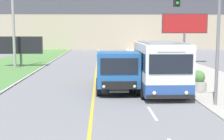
{
  "coord_description": "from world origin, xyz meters",
  "views": [
    {
      "loc": [
        0.41,
        -5.92,
        3.67
      ],
      "look_at": [
        1.1,
        12.55,
        1.4
      ],
      "focal_mm": 50.0,
      "sensor_mm": 36.0,
      "label": 1
    }
  ],
  "objects_px": {
    "car_distant": "(114,61)",
    "utility_pole_far": "(13,20)",
    "traffic_light_mast": "(205,28)",
    "dump_truck": "(117,72)",
    "planter_round_second": "(198,82)",
    "city_bus": "(160,68)",
    "billboard_large": "(185,25)",
    "billboard_small": "(21,46)"
  },
  "relations": [
    {
      "from": "car_distant",
      "to": "utility_pole_far",
      "type": "height_order",
      "value": "utility_pole_far"
    },
    {
      "from": "car_distant",
      "to": "traffic_light_mast",
      "type": "bearing_deg",
      "value": -77.5
    },
    {
      "from": "dump_truck",
      "to": "traffic_light_mast",
      "type": "xyz_separation_m",
      "value": [
        4.03,
        -3.95,
        2.6
      ]
    },
    {
      "from": "car_distant",
      "to": "traffic_light_mast",
      "type": "relative_size",
      "value": 0.71
    },
    {
      "from": "traffic_light_mast",
      "to": "planter_round_second",
      "type": "bearing_deg",
      "value": 76.17
    },
    {
      "from": "city_bus",
      "to": "car_distant",
      "type": "xyz_separation_m",
      "value": [
        -2.17,
        13.25,
        -0.87
      ]
    },
    {
      "from": "traffic_light_mast",
      "to": "billboard_large",
      "type": "distance_m",
      "value": 21.33
    },
    {
      "from": "car_distant",
      "to": "billboard_large",
      "type": "xyz_separation_m",
      "value": [
        8.3,
        4.25,
        3.72
      ]
    },
    {
      "from": "city_bus",
      "to": "planter_round_second",
      "type": "distance_m",
      "value": 2.6
    },
    {
      "from": "traffic_light_mast",
      "to": "billboard_small",
      "type": "xyz_separation_m",
      "value": [
        -13.44,
        18.22,
        -1.63
      ]
    },
    {
      "from": "dump_truck",
      "to": "planter_round_second",
      "type": "distance_m",
      "value": 4.98
    },
    {
      "from": "traffic_light_mast",
      "to": "planter_round_second",
      "type": "height_order",
      "value": "traffic_light_mast"
    },
    {
      "from": "dump_truck",
      "to": "billboard_large",
      "type": "height_order",
      "value": "billboard_large"
    },
    {
      "from": "city_bus",
      "to": "traffic_light_mast",
      "type": "relative_size",
      "value": 0.94
    },
    {
      "from": "city_bus",
      "to": "billboard_small",
      "type": "distance_m",
      "value": 19.11
    },
    {
      "from": "traffic_light_mast",
      "to": "billboard_small",
      "type": "relative_size",
      "value": 1.32
    },
    {
      "from": "car_distant",
      "to": "billboard_small",
      "type": "relative_size",
      "value": 0.94
    },
    {
      "from": "traffic_light_mast",
      "to": "utility_pole_far",
      "type": "bearing_deg",
      "value": 128.71
    },
    {
      "from": "traffic_light_mast",
      "to": "billboard_large",
      "type": "bearing_deg",
      "value": 77.47
    },
    {
      "from": "billboard_large",
      "to": "billboard_small",
      "type": "xyz_separation_m",
      "value": [
        -18.07,
        -2.59,
        -2.19
      ]
    },
    {
      "from": "dump_truck",
      "to": "billboard_small",
      "type": "relative_size",
      "value": 1.48
    },
    {
      "from": "planter_round_second",
      "to": "utility_pole_far",
      "type": "bearing_deg",
      "value": 137.28
    },
    {
      "from": "car_distant",
      "to": "billboard_large",
      "type": "bearing_deg",
      "value": 27.11
    },
    {
      "from": "city_bus",
      "to": "car_distant",
      "type": "relative_size",
      "value": 1.32
    },
    {
      "from": "utility_pole_far",
      "to": "traffic_light_mast",
      "type": "distance_m",
      "value": 22.15
    },
    {
      "from": "dump_truck",
      "to": "car_distant",
      "type": "distance_m",
      "value": 12.63
    },
    {
      "from": "traffic_light_mast",
      "to": "billboard_small",
      "type": "distance_m",
      "value": 22.7
    },
    {
      "from": "dump_truck",
      "to": "traffic_light_mast",
      "type": "relative_size",
      "value": 1.13
    },
    {
      "from": "billboard_small",
      "to": "planter_round_second",
      "type": "bearing_deg",
      "value": -45.45
    },
    {
      "from": "dump_truck",
      "to": "planter_round_second",
      "type": "relative_size",
      "value": 5.4
    },
    {
      "from": "billboard_small",
      "to": "utility_pole_far",
      "type": "bearing_deg",
      "value": -112.38
    },
    {
      "from": "utility_pole_far",
      "to": "traffic_light_mast",
      "type": "relative_size",
      "value": 1.57
    },
    {
      "from": "billboard_small",
      "to": "planter_round_second",
      "type": "height_order",
      "value": "billboard_small"
    },
    {
      "from": "city_bus",
      "to": "billboard_small",
      "type": "relative_size",
      "value": 1.23
    },
    {
      "from": "traffic_light_mast",
      "to": "planter_round_second",
      "type": "relative_size",
      "value": 4.79
    },
    {
      "from": "planter_round_second",
      "to": "billboard_small",
      "type": "bearing_deg",
      "value": 134.55
    },
    {
      "from": "car_distant",
      "to": "utility_pole_far",
      "type": "distance_m",
      "value": 10.99
    },
    {
      "from": "car_distant",
      "to": "planter_round_second",
      "type": "distance_m",
      "value": 13.7
    },
    {
      "from": "utility_pole_far",
      "to": "billboard_large",
      "type": "bearing_deg",
      "value": 10.88
    },
    {
      "from": "car_distant",
      "to": "traffic_light_mast",
      "type": "height_order",
      "value": "traffic_light_mast"
    },
    {
      "from": "city_bus",
      "to": "car_distant",
      "type": "distance_m",
      "value": 13.45
    },
    {
      "from": "billboard_small",
      "to": "city_bus",
      "type": "bearing_deg",
      "value": -51.3
    }
  ]
}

